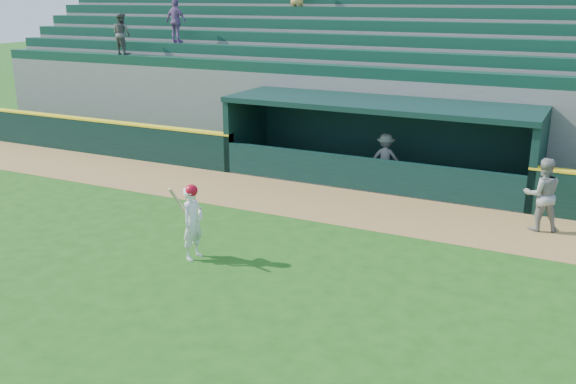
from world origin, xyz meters
name	(u,v)px	position (x,y,z in m)	size (l,w,h in m)	color
ground	(253,272)	(0.00, 0.00, 0.00)	(120.00, 120.00, 0.00)	#1D4E13
warning_track	(342,206)	(0.00, 4.90, 0.01)	(40.00, 3.00, 0.01)	olive
field_wall_left	(54,132)	(-12.25, 6.55, 0.60)	(15.50, 0.30, 1.20)	black
wall_stripe_left	(52,115)	(-12.25, 6.55, 1.23)	(15.50, 0.32, 0.06)	yellow
dugout_player_front	(542,194)	(4.98, 5.31, 0.90)	(0.88, 0.68, 1.80)	gray
dugout_player_inside	(385,158)	(0.25, 7.74, 0.74)	(0.96, 0.55, 1.49)	#9F9F9A
dugout	(381,136)	(0.00, 8.00, 1.36)	(9.40, 2.80, 2.46)	slate
stands	(423,84)	(0.01, 12.57, 2.39)	(34.50, 6.28, 7.58)	slate
batter_at_plate	(193,221)	(-1.54, 0.10, 0.84)	(0.48, 0.78, 1.68)	white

